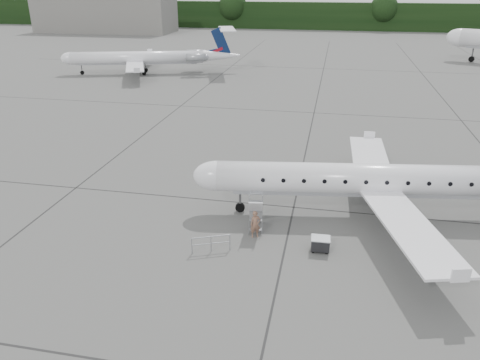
# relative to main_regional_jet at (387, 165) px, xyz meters

# --- Properties ---
(ground) EXTENTS (320.00, 320.00, 0.00)m
(ground) POSITION_rel_main_regional_jet_xyz_m (-1.49, -4.21, -3.59)
(ground) COLOR #5A5A58
(ground) RESTS_ON ground
(treeline) EXTENTS (260.00, 4.00, 8.00)m
(treeline) POSITION_rel_main_regional_jet_xyz_m (-1.49, 125.79, 0.41)
(treeline) COLOR black
(treeline) RESTS_ON ground
(terminal_building) EXTENTS (40.00, 14.00, 10.00)m
(terminal_building) POSITION_rel_main_regional_jet_xyz_m (-71.49, 105.79, 1.41)
(terminal_building) COLOR slate
(terminal_building) RESTS_ON ground
(main_regional_jet) EXTENTS (30.61, 24.01, 7.17)m
(main_regional_jet) POSITION_rel_main_regional_jet_xyz_m (0.00, 0.00, 0.00)
(main_regional_jet) COLOR white
(main_regional_jet) RESTS_ON ground
(airstair) EXTENTS (1.15, 2.21, 2.25)m
(airstair) POSITION_rel_main_regional_jet_xyz_m (-7.91, -3.29, -2.46)
(airstair) COLOR white
(airstair) RESTS_ON ground
(passenger) EXTENTS (0.74, 0.63, 1.71)m
(passenger) POSITION_rel_main_regional_jet_xyz_m (-7.74, -4.49, -2.73)
(passenger) COLOR brown
(passenger) RESTS_ON ground
(safety_railing) EXTENTS (2.06, 0.93, 1.00)m
(safety_railing) POSITION_rel_main_regional_jet_xyz_m (-9.94, -6.68, -3.09)
(safety_railing) COLOR #919499
(safety_railing) RESTS_ON ground
(baggage_cart) EXTENTS (1.07, 0.88, 0.90)m
(baggage_cart) POSITION_rel_main_regional_jet_xyz_m (-3.79, -5.30, -3.14)
(baggage_cart) COLOR black
(baggage_cart) RESTS_ON ground
(bg_regional_left) EXTENTS (32.05, 26.79, 7.24)m
(bg_regional_left) POSITION_rel_main_regional_jet_xyz_m (-35.81, 44.64, 0.03)
(bg_regional_left) COLOR white
(bg_regional_left) RESTS_ON ground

